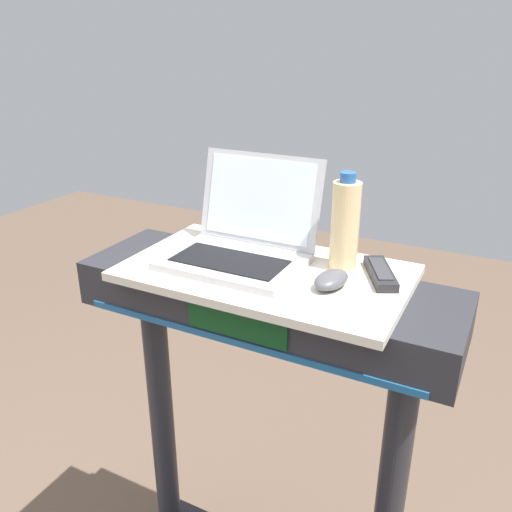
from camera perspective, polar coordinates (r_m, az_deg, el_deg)
name	(u,v)px	position (r m, az deg, el deg)	size (l,w,h in m)	color
desk_board	(266,273)	(1.22, 1.07, -1.80)	(0.64, 0.38, 0.02)	beige
laptop	(242,240)	(1.25, -1.51, 1.69)	(0.31, 0.28, 0.23)	#B7B7BC
computer_mouse	(331,280)	(1.13, 8.09, -2.54)	(0.06, 0.10, 0.03)	#4C4C51
water_bottle	(345,225)	(1.20, 9.55, 3.35)	(0.06, 0.06, 0.22)	beige
tv_remote	(380,273)	(1.20, 13.23, -1.78)	(0.11, 0.16, 0.02)	#232326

